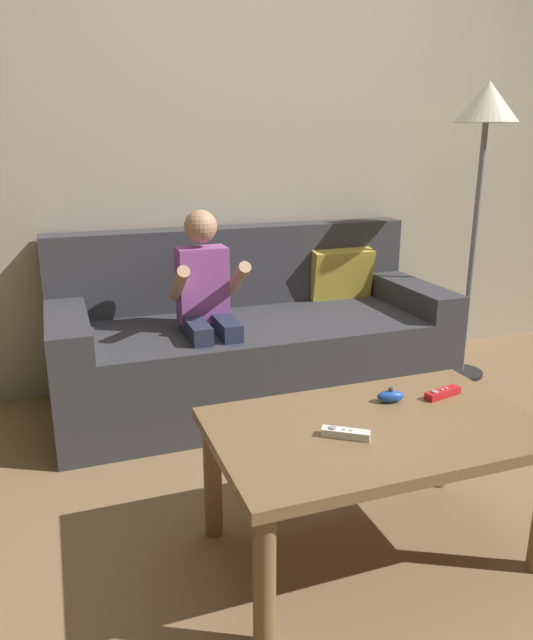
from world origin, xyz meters
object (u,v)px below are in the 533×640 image
(couch, at_px, (252,342))
(floor_lamp, at_px, (485,126))
(game_remote_white_near_edge, at_px, (345,433))
(game_remote_red_far_corner, at_px, (443,393))
(person_seated_on_couch, at_px, (208,305))
(coffee_table, at_px, (374,444))
(nunchuk_blue, at_px, (390,396))

(couch, relative_size, floor_lamp, 1.23)
(game_remote_white_near_edge, xyz_separation_m, game_remote_red_far_corner, (0.44, 0.15, 0.00))
(couch, bearing_deg, floor_lamp, -5.50)
(person_seated_on_couch, relative_size, coffee_table, 0.98)
(couch, distance_m, coffee_table, 1.30)
(person_seated_on_couch, relative_size, nunchuk_blue, 10.10)
(person_seated_on_couch, relative_size, game_remote_red_far_corner, 6.79)
(game_remote_white_near_edge, relative_size, game_remote_red_far_corner, 0.94)
(nunchuk_blue, bearing_deg, couch, 94.55)
(coffee_table, distance_m, floor_lamp, 1.96)
(floor_lamp, bearing_deg, couch, 174.50)
(person_seated_on_couch, bearing_deg, game_remote_red_far_corner, -61.40)
(couch, relative_size, coffee_table, 1.93)
(couch, distance_m, floor_lamp, 1.61)
(coffee_table, height_order, game_remote_red_far_corner, game_remote_red_far_corner)
(person_seated_on_couch, bearing_deg, nunchuk_blue, -69.89)
(coffee_table, relative_size, floor_lamp, 0.64)
(game_remote_white_near_edge, height_order, nunchuk_blue, nunchuk_blue)
(coffee_table, height_order, nunchuk_blue, nunchuk_blue)
(couch, relative_size, nunchuk_blue, 19.81)
(coffee_table, distance_m, nunchuk_blue, 0.20)
(couch, distance_m, game_remote_white_near_edge, 1.36)
(floor_lamp, bearing_deg, game_remote_white_near_edge, -138.29)
(couch, xyz_separation_m, coffee_table, (-0.03, -1.29, 0.09))
(couch, height_order, coffee_table, couch)
(person_seated_on_couch, xyz_separation_m, coffee_table, (0.24, -1.11, -0.18))
(game_remote_white_near_edge, distance_m, game_remote_red_far_corner, 0.46)
(nunchuk_blue, height_order, floor_lamp, floor_lamp)
(game_remote_red_far_corner, height_order, floor_lamp, floor_lamp)
(game_remote_white_near_edge, distance_m, floor_lamp, 2.04)
(game_remote_white_near_edge, xyz_separation_m, floor_lamp, (1.37, 1.22, 0.88))
(coffee_table, bearing_deg, nunchuk_blue, 44.39)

